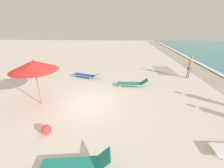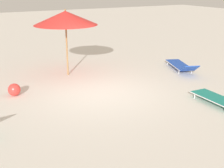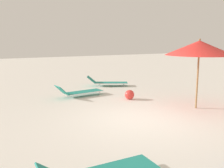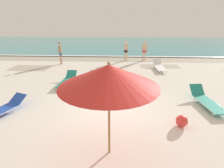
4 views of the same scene
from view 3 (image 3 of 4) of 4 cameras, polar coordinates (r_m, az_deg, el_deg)
ground_plane at (r=7.88m, az=7.02°, el=-8.49°), size 60.00×60.00×0.16m
beach_umbrella at (r=9.19m, az=19.33°, el=7.77°), size 2.33×2.33×2.47m
sun_lounger_under_umbrella at (r=13.28m, az=-1.13°, el=0.44°), size 1.55×2.16×0.54m
sun_lounger_beside_umbrella at (r=10.90m, az=-7.48°, el=-1.72°), size 0.83×2.15×0.57m
beach_ball at (r=10.31m, az=4.02°, el=-2.44°), size 0.39×0.39×0.39m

